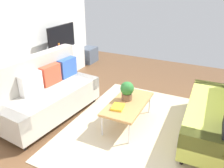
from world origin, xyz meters
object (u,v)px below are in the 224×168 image
(couch_green, at_px, (221,113))
(tv_console, at_px, (63,62))
(table_book_0, at_px, (118,107))
(couch_beige, at_px, (46,93))
(vase_0, at_px, (45,54))
(vase_1, at_px, (49,51))
(bottle_1, at_px, (59,48))
(bottle_2, at_px, (62,48))
(potted_plant, at_px, (127,90))
(tv, at_px, (62,38))
(bottle_0, at_px, (57,49))
(coffee_table, at_px, (128,104))
(storage_trunk, at_px, (89,55))

(couch_green, relative_size, tv_console, 1.38)
(couch_green, xyz_separation_m, table_book_0, (-0.53, 1.50, -0.00))
(couch_beige, height_order, vase_0, couch_beige)
(vase_1, relative_size, bottle_1, 0.77)
(couch_green, relative_size, bottle_2, 11.10)
(bottle_2, bearing_deg, potted_plant, -119.02)
(tv_console, bearing_deg, tv, -90.00)
(couch_green, bearing_deg, table_book_0, 107.43)
(table_book_0, distance_m, bottle_2, 2.85)
(couch_green, relative_size, table_book_0, 8.03)
(tv, height_order, bottle_0, tv)
(couch_beige, relative_size, bottle_1, 8.44)
(coffee_table, bearing_deg, potted_plant, 35.03)
(couch_beige, bearing_deg, vase_0, -133.48)
(bottle_1, bearing_deg, bottle_2, 0.00)
(tv_console, distance_m, table_book_0, 2.91)
(vase_1, xyz_separation_m, bottle_0, (0.16, -0.09, 0.00))
(table_book_0, bearing_deg, couch_beige, 96.09)
(table_book_0, bearing_deg, vase_0, 65.41)
(table_book_0, xyz_separation_m, bottle_0, (1.42, 2.33, 0.30))
(bottle_2, bearing_deg, tv, 17.81)
(tv, relative_size, storage_trunk, 1.92)
(coffee_table, bearing_deg, couch_green, -78.50)
(table_book_0, distance_m, vase_1, 2.74)
(couch_beige, distance_m, couch_green, 2.92)
(storage_trunk, height_order, vase_0, vase_0)
(bottle_0, relative_size, bottle_2, 1.08)
(tv_console, bearing_deg, couch_green, -106.69)
(tv, height_order, bottle_2, tv)
(storage_trunk, xyz_separation_m, table_book_0, (-2.79, -2.27, 0.22))
(couch_green, distance_m, bottle_0, 3.94)
(table_book_0, distance_m, vase_0, 2.67)
(coffee_table, height_order, potted_plant, potted_plant)
(couch_green, bearing_deg, coffee_table, 99.62)
(vase_1, relative_size, bottle_0, 0.96)
(couch_beige, height_order, potted_plant, couch_beige)
(tv, distance_m, vase_1, 0.49)
(table_book_0, bearing_deg, potted_plant, -3.92)
(potted_plant, bearing_deg, coffee_table, -144.97)
(vase_0, bearing_deg, vase_1, 0.00)
(tv, distance_m, vase_0, 0.64)
(storage_trunk, relative_size, bottle_2, 3.00)
(storage_trunk, height_order, bottle_0, bottle_0)
(couch_beige, relative_size, bottle_0, 10.58)
(vase_0, xyz_separation_m, vase_1, (0.15, 0.00, 0.03))
(tv, height_order, vase_0, tv)
(couch_green, distance_m, storage_trunk, 4.40)
(vase_0, xyz_separation_m, bottle_0, (0.31, -0.09, 0.03))
(tv_console, bearing_deg, vase_1, 173.36)
(couch_green, xyz_separation_m, tv_console, (1.16, 3.87, -0.12))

